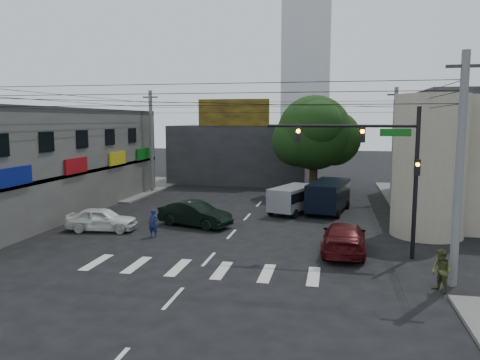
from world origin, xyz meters
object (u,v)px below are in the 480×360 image
(utility_pole_near_right, at_px, (459,171))
(traffic_officer, at_px, (153,223))
(white_compact, at_px, (102,219))
(navy_van, at_px, (328,197))
(dark_sedan, at_px, (195,214))
(pedestrian_olive, at_px, (441,271))
(silver_minivan, at_px, (293,200))
(utility_pole_far_left, at_px, (151,142))
(utility_pole_far_right, at_px, (394,144))
(traffic_gantry, at_px, (379,157))
(maroon_sedan, at_px, (344,238))
(street_tree, at_px, (314,133))

(utility_pole_near_right, height_order, traffic_officer, utility_pole_near_right)
(white_compact, distance_m, navy_van, 15.63)
(dark_sedan, relative_size, pedestrian_olive, 2.94)
(white_compact, bearing_deg, silver_minivan, -61.56)
(utility_pole_far_left, bearing_deg, silver_minivan, -28.01)
(utility_pole_far_right, height_order, pedestrian_olive, utility_pole_far_right)
(traffic_gantry, xyz_separation_m, dark_sedan, (-10.50, 4.59, -4.06))
(maroon_sedan, distance_m, traffic_officer, 10.54)
(traffic_gantry, height_order, navy_van, traffic_gantry)
(utility_pole_far_left, distance_m, utility_pole_far_right, 21.00)
(navy_van, bearing_deg, street_tree, 21.90)
(utility_pole_far_right, xyz_separation_m, traffic_officer, (-14.68, -15.52, -3.81))
(traffic_gantry, bearing_deg, dark_sedan, 156.39)
(utility_pole_near_right, relative_size, traffic_officer, 5.80)
(traffic_gantry, distance_m, utility_pole_far_left, 25.00)
(utility_pole_far_right, bearing_deg, maroon_sedan, -104.21)
(utility_pole_far_left, height_order, navy_van, utility_pole_far_left)
(dark_sedan, distance_m, navy_van, 10.15)
(traffic_gantry, bearing_deg, pedestrian_olive, -64.88)
(silver_minivan, distance_m, pedestrian_olive, 15.83)
(navy_van, height_order, traffic_officer, navy_van)
(utility_pole_far_left, xyz_separation_m, traffic_officer, (6.32, -15.52, -3.81))
(traffic_gantry, distance_m, maroon_sedan, 4.37)
(traffic_officer, bearing_deg, maroon_sedan, -4.13)
(utility_pole_far_left, distance_m, white_compact, 15.42)
(dark_sedan, height_order, pedestrian_olive, pedestrian_olive)
(traffic_gantry, relative_size, utility_pole_far_right, 0.78)
(dark_sedan, xyz_separation_m, pedestrian_olive, (12.54, -8.95, 0.07))
(dark_sedan, bearing_deg, maroon_sedan, -96.21)
(utility_pole_far_right, height_order, dark_sedan, utility_pole_far_right)
(utility_pole_near_right, xyz_separation_m, pedestrian_olive, (-0.63, -0.86, -3.76))
(white_compact, relative_size, silver_minivan, 0.89)
(traffic_gantry, xyz_separation_m, maroon_sedan, (-1.51, 0.47, -4.08))
(dark_sedan, relative_size, navy_van, 0.85)
(street_tree, distance_m, white_compact, 20.17)
(street_tree, relative_size, navy_van, 1.48)
(maroon_sedan, xyz_separation_m, traffic_officer, (-10.49, 1.01, 0.04))
(pedestrian_olive, bearing_deg, utility_pole_far_left, -167.93)
(utility_pole_far_right, relative_size, traffic_officer, 5.80)
(utility_pole_far_left, height_order, pedestrian_olive, utility_pole_far_left)
(utility_pole_near_right, bearing_deg, utility_pole_far_right, 90.00)
(maroon_sedan, distance_m, navy_van, 10.30)
(traffic_officer, bearing_deg, dark_sedan, 65.47)
(utility_pole_near_right, relative_size, white_compact, 2.14)
(utility_pole_far_left, relative_size, maroon_sedan, 1.75)
(utility_pole_near_right, distance_m, utility_pole_far_left, 29.35)
(white_compact, bearing_deg, maroon_sedan, -104.27)
(navy_van, bearing_deg, utility_pole_near_right, -149.31)
(navy_van, relative_size, pedestrian_olive, 3.48)
(street_tree, bearing_deg, dark_sedan, -116.44)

